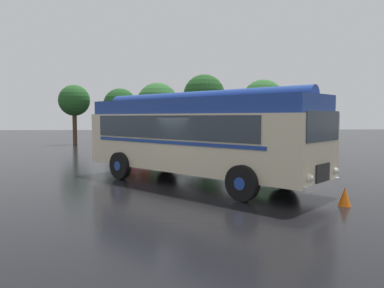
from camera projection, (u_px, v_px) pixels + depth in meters
ground_plane at (191, 185)px, 13.98m from camera, size 120.00×120.00×0.00m
vintage_bus at (195, 134)px, 14.16m from camera, size 8.80×8.91×3.49m
car_near_left at (141, 140)px, 27.94m from camera, size 2.10×4.27×1.66m
car_mid_left at (175, 139)px, 28.38m from camera, size 2.19×4.31×1.66m
car_mid_right at (216, 139)px, 28.47m from camera, size 1.97×4.20×1.66m
tree_far_left at (75, 101)px, 34.24m from camera, size 2.84×2.84×5.47m
tree_left_of_centre at (120, 106)px, 34.26m from camera, size 3.03×3.03×5.14m
tree_centre at (159, 104)px, 33.40m from camera, size 3.78×3.78×5.57m
tree_right_of_centre at (205, 95)px, 33.95m from camera, size 3.78×3.78×6.38m
tree_far_right at (263, 101)px, 34.50m from camera, size 3.96×3.96×5.98m
traffic_cone at (345, 196)px, 10.65m from camera, size 0.36×0.36×0.55m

